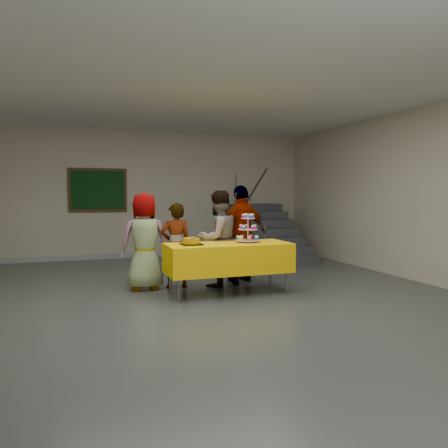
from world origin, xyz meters
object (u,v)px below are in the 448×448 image
at_px(cupcake_stand, 248,231).
at_px(schoolchild_a, 145,241).
at_px(staircase, 263,237).
at_px(noticeboard, 98,190).
at_px(bake_table, 228,257).
at_px(schoolchild_c, 218,239).
at_px(schoolchild_d, 242,234).
at_px(bear_cake, 191,241).
at_px(schoolchild_b, 176,246).

distance_m(cupcake_stand, schoolchild_a, 1.64).
relative_size(staircase, noticeboard, 1.85).
xyz_separation_m(bake_table, staircase, (2.10, 3.40, -0.07)).
relative_size(schoolchild_c, noticeboard, 1.21).
bearing_deg(bake_table, schoolchild_d, 56.03).
distance_m(cupcake_stand, schoolchild_d, 0.78).
bearing_deg(schoolchild_d, cupcake_stand, 64.11).
xyz_separation_m(bear_cake, noticeboard, (-1.09, 4.23, 0.77)).
distance_m(schoolchild_a, schoolchild_b, 0.50).
relative_size(schoolchild_d, noticeboard, 1.28).
height_order(schoolchild_a, noticeboard, noticeboard).
height_order(bear_cake, schoolchild_b, schoolchild_b).
distance_m(cupcake_stand, noticeboard, 4.69).
height_order(cupcake_stand, schoolchild_b, schoolchild_b).
bearing_deg(staircase, schoolchild_a, -140.46).
distance_m(schoolchild_b, schoolchild_d, 1.21).
bearing_deg(schoolchild_c, noticeboard, -83.43).
bearing_deg(noticeboard, bear_cake, -75.55).
bearing_deg(cupcake_stand, schoolchild_c, 122.59).
relative_size(schoolchild_a, noticeboard, 1.18).
relative_size(bake_table, schoolchild_d, 1.13).
height_order(bear_cake, staircase, staircase).
bearing_deg(staircase, schoolchild_c, -126.21).
bearing_deg(cupcake_stand, staircase, 62.23).
xyz_separation_m(schoolchild_b, schoolchild_d, (1.19, 0.12, 0.15)).
relative_size(schoolchild_b, schoolchild_c, 0.87).
bearing_deg(noticeboard, schoolchild_d, -57.36).
relative_size(schoolchild_a, schoolchild_d, 0.92).
distance_m(schoolchild_c, staircase, 3.54).
distance_m(schoolchild_b, staircase, 3.89).
height_order(schoolchild_a, staircase, staircase).
bearing_deg(schoolchild_b, bear_cake, 98.01).
distance_m(bear_cake, schoolchild_b, 0.69).
xyz_separation_m(schoolchild_c, schoolchild_d, (0.52, 0.24, 0.05)).
bearing_deg(bake_table, schoolchild_c, 88.08).
distance_m(bear_cake, schoolchild_a, 0.92).
height_order(bake_table, schoolchild_c, schoolchild_c).
bearing_deg(schoolchild_a, bear_cake, 127.48).
xyz_separation_m(cupcake_stand, schoolchild_c, (-0.32, 0.50, -0.16)).
bearing_deg(staircase, cupcake_stand, -117.77).
height_order(bake_table, noticeboard, noticeboard).
bearing_deg(schoolchild_b, bake_table, 135.64).
distance_m(bear_cake, staircase, 4.34).
distance_m(bake_table, staircase, 4.00).
bearing_deg(cupcake_stand, bear_cake, -176.86).
xyz_separation_m(bear_cake, schoolchild_c, (0.60, 0.55, -0.04)).
distance_m(bake_table, noticeboard, 4.67).
distance_m(bake_table, schoolchild_a, 1.37).
height_order(schoolchild_b, schoolchild_c, schoolchild_c).
xyz_separation_m(schoolchild_a, schoolchild_c, (1.17, -0.16, 0.02)).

